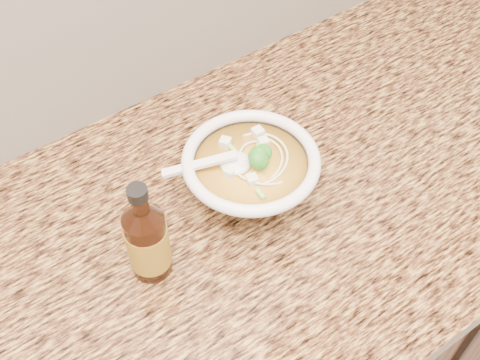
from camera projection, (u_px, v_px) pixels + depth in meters
counter_slab at (84, 305)px, 0.86m from camera, size 4.00×0.68×0.04m
soup_bowl at (250, 176)px, 0.92m from camera, size 0.23×0.21×0.12m
hot_sauce_bottle at (147, 241)px, 0.82m from camera, size 0.06×0.06×0.18m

